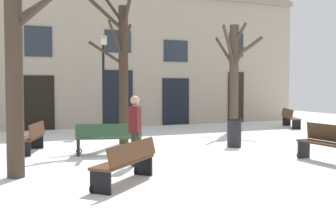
% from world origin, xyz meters
% --- Properties ---
extents(ground_plane, '(31.74, 31.74, 0.00)m').
position_xyz_m(ground_plane, '(0.00, 0.00, 0.00)').
color(ground_plane, white).
extents(building_facade, '(19.84, 0.60, 6.58)m').
position_xyz_m(building_facade, '(-0.01, 8.09, 3.33)').
color(building_facade, tan).
rests_on(building_facade, ground).
extents(tree_near_facade, '(1.35, 2.15, 5.54)m').
position_xyz_m(tree_near_facade, '(-4.59, -1.23, 2.83)').
color(tree_near_facade, '#423326').
rests_on(tree_near_facade, ground).
extents(tree_right_of_center, '(1.77, 1.76, 5.03)m').
position_xyz_m(tree_right_of_center, '(-1.19, 2.62, 2.56)').
color(tree_right_of_center, '#382B1E').
rests_on(tree_right_of_center, ground).
extents(tree_left_of_center, '(1.85, 1.89, 4.50)m').
position_xyz_m(tree_left_of_center, '(4.13, 4.30, 2.40)').
color(tree_left_of_center, '#4C3D2D').
rests_on(tree_left_of_center, ground).
extents(streetlamp, '(0.30, 0.30, 3.97)m').
position_xyz_m(streetlamp, '(-1.03, 5.87, 2.42)').
color(streetlamp, black).
rests_on(streetlamp, ground).
extents(litter_bin, '(0.46, 0.46, 0.88)m').
position_xyz_m(litter_bin, '(1.81, 0.56, 0.44)').
color(litter_bin, black).
rests_on(litter_bin, ground).
extents(bench_by_litter_bin, '(0.93, 1.59, 0.85)m').
position_xyz_m(bench_by_litter_bin, '(-4.07, 1.95, 0.43)').
color(bench_by_litter_bin, '#51331E').
rests_on(bench_by_litter_bin, ground).
extents(bench_near_center_tree, '(0.53, 1.75, 0.95)m').
position_xyz_m(bench_near_center_tree, '(2.60, -2.56, 0.49)').
color(bench_near_center_tree, '#3D2819').
rests_on(bench_near_center_tree, ground).
extents(bench_far_corner, '(1.62, 1.58, 0.84)m').
position_xyz_m(bench_far_corner, '(-2.67, -2.70, 0.44)').
color(bench_far_corner, '#51331E').
rests_on(bench_far_corner, ground).
extents(bench_near_lamp, '(1.87, 0.93, 0.88)m').
position_xyz_m(bench_near_lamp, '(-2.15, 0.68, 0.47)').
color(bench_near_lamp, '#2D4C33').
rests_on(bench_near_lamp, ground).
extents(bench_back_to_back_left, '(1.14, 1.81, 0.86)m').
position_xyz_m(bench_back_to_back_left, '(7.34, 4.66, 0.45)').
color(bench_back_to_back_left, brown).
rests_on(bench_back_to_back_left, ground).
extents(person_strolling, '(0.39, 0.44, 1.67)m').
position_xyz_m(person_strolling, '(-1.95, -1.03, 0.93)').
color(person_strolling, '#2D271E').
rests_on(person_strolling, ground).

